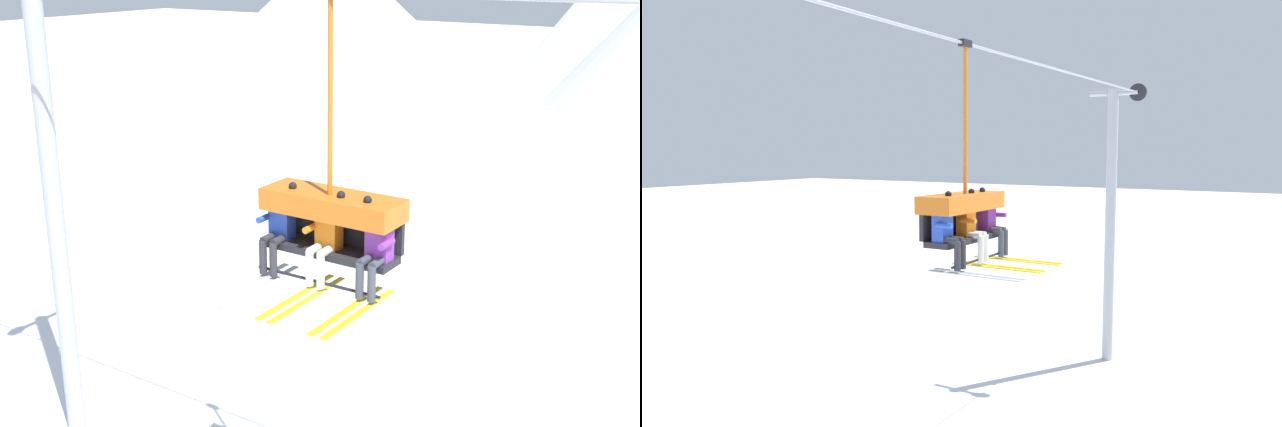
# 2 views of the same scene
# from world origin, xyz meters

# --- Properties ---
(mountain_peak_west) EXTENTS (22.91, 22.91, 10.36)m
(mountain_peak_west) POSITION_xyz_m (-29.08, 44.89, 5.18)
(mountain_peak_west) COLOR silver
(mountain_peak_west) RESTS_ON ground_plane
(mountain_peak_central) EXTENTS (15.63, 15.63, 10.67)m
(mountain_peak_central) POSITION_xyz_m (-8.68, 50.97, 5.33)
(mountain_peak_central) COLOR white
(mountain_peak_central) RESTS_ON ground_plane
(lift_tower_near) EXTENTS (0.36, 1.88, 9.28)m
(lift_tower_near) POSITION_xyz_m (-6.88, -0.02, 4.81)
(lift_tower_near) COLOR #9EA3A8
(lift_tower_near) RESTS_ON ground_plane
(chairlift_chair) EXTENTS (1.97, 0.74, 3.79)m
(chairlift_chair) POSITION_xyz_m (-0.13, -0.73, 6.16)
(chairlift_chair) COLOR #232328
(skier_blue) EXTENTS (0.48, 1.70, 1.34)m
(skier_blue) POSITION_xyz_m (-0.90, -0.94, 5.85)
(skier_blue) COLOR #2847B7
(skier_orange) EXTENTS (0.48, 1.70, 1.34)m
(skier_orange) POSITION_xyz_m (-0.13, -0.94, 5.85)
(skier_orange) COLOR orange
(skier_purple) EXTENTS (0.48, 1.70, 1.34)m
(skier_purple) POSITION_xyz_m (0.64, -0.94, 5.85)
(skier_purple) COLOR purple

